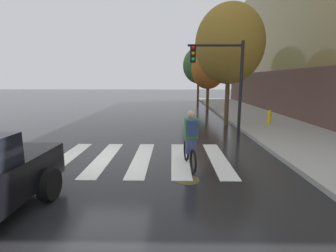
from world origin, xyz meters
The scene contains 9 objects.
ground_plane centered at (0.00, 0.00, 0.00)m, with size 120.00×120.00×0.00m, color black.
crosswalk_stripes centered at (-0.15, 0.00, 0.01)m, with size 7.96×3.61×0.01m.
manhole_cover centered at (2.45, -1.72, 0.00)m, with size 0.64×0.64×0.01m, color #473D1E.
cyclist centered at (2.59, -0.82, 0.84)m, with size 0.39×1.70×1.69m.
traffic_light_near centered at (4.30, 3.54, 2.86)m, with size 2.47×0.28×4.20m.
fire_hydrant centered at (7.35, 5.71, 0.53)m, with size 0.33×0.22×0.78m.
street_tree_near centered at (5.12, 6.16, 4.39)m, with size 3.66×3.66×6.51m.
street_tree_mid centered at (5.05, 13.30, 3.38)m, with size 2.82×2.82×5.02m.
street_tree_far centered at (4.96, 20.22, 4.09)m, with size 3.41×3.41×6.06m.
Camera 1 is at (2.06, -7.72, 2.52)m, focal length 26.55 mm.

